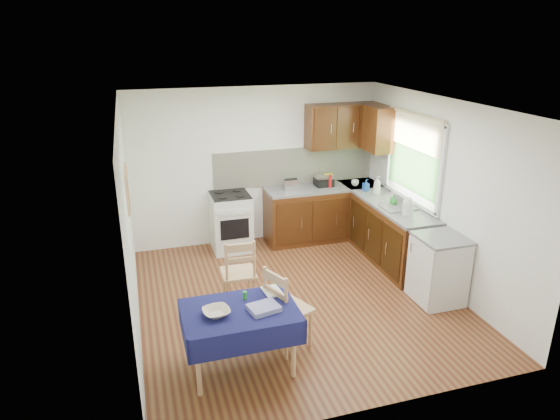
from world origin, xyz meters
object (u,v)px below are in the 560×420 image
object	(u,v)px
chair_near	(285,307)
toaster	(291,184)
chair_far	(239,271)
dish_rack	(399,206)
sandwich_press	(324,181)
dining_table	(240,319)
kettle	(408,207)

from	to	relation	value
chair_near	toaster	bearing A→B (deg)	-42.41
chair_near	chair_far	bearing A→B (deg)	-6.99
chair_far	toaster	bearing A→B (deg)	-122.55
chair_far	dish_rack	distance (m)	2.54
sandwich_press	dining_table	bearing A→B (deg)	-138.88
chair_near	sandwich_press	distance (m)	3.22
sandwich_press	kettle	distance (m)	1.71
sandwich_press	dish_rack	xyz separation A→B (m)	(0.63, -1.32, -0.06)
dining_table	sandwich_press	distance (m)	3.67
kettle	dish_rack	bearing A→B (deg)	86.46
sandwich_press	toaster	bearing A→B (deg)	169.46
dining_table	kettle	size ratio (longest dim) A/B	4.45
dining_table	chair_near	size ratio (longest dim) A/B	1.19
toaster	dish_rack	xyz separation A→B (m)	(1.21, -1.28, -0.06)
chair_far	toaster	distance (m)	2.22
dining_table	dish_rack	distance (m)	3.20
chair_far	chair_near	bearing A→B (deg)	108.80
sandwich_press	dish_rack	size ratio (longest dim) A/B	0.60
dining_table	dish_rack	xyz separation A→B (m)	(2.70, 1.68, 0.34)
dining_table	toaster	bearing A→B (deg)	67.01
dish_rack	kettle	xyz separation A→B (m)	(-0.02, -0.27, 0.09)
toaster	chair_far	bearing A→B (deg)	-108.18
dining_table	toaster	size ratio (longest dim) A/B	4.73
chair_far	toaster	world-z (taller)	toaster
toaster	kettle	xyz separation A→B (m)	(1.19, -1.55, 0.03)
dining_table	chair_near	xyz separation A→B (m)	(0.54, 0.21, -0.08)
chair_far	chair_near	world-z (taller)	chair_near
toaster	sandwich_press	xyz separation A→B (m)	(0.58, 0.04, -0.00)
toaster	sandwich_press	world-z (taller)	toaster
chair_far	toaster	xyz separation A→B (m)	(1.24, 1.77, 0.49)
toaster	dish_rack	size ratio (longest dim) A/B	0.52
chair_near	toaster	world-z (taller)	toaster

